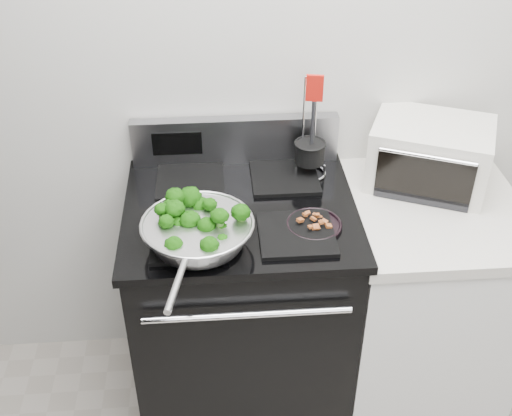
{
  "coord_description": "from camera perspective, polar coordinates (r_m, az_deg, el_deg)",
  "views": [
    {
      "loc": [
        -0.38,
        -0.36,
        2.2
      ],
      "look_at": [
        -0.25,
        1.36,
        0.98
      ],
      "focal_mm": 45.0,
      "sensor_mm": 36.0,
      "label": 1
    }
  ],
  "objects": [
    {
      "name": "broccoli_pile",
      "position": [
        1.97,
        -5.23,
        -1.57
      ],
      "size": [
        0.28,
        0.28,
        0.1
      ],
      "primitive_type": null,
      "color": "black",
      "rests_on": "skillet"
    },
    {
      "name": "back_wall",
      "position": [
        2.31,
        5.61,
        13.45
      ],
      "size": [
        4.0,
        0.02,
        2.7
      ],
      "primitive_type": "cube",
      "color": "beige",
      "rests_on": "ground"
    },
    {
      "name": "gas_range",
      "position": [
        2.47,
        -1.27,
        -8.7
      ],
      "size": [
        0.79,
        0.69,
        1.13
      ],
      "color": "black",
      "rests_on": "floor"
    },
    {
      "name": "bacon_plate",
      "position": [
        2.08,
        5.19,
        -1.27
      ],
      "size": [
        0.18,
        0.18,
        0.04
      ],
      "rotation": [
        0.0,
        0.0,
        0.33
      ],
      "color": "black",
      "rests_on": "gas_range"
    },
    {
      "name": "utensil_holder",
      "position": [
        2.32,
        4.77,
        4.48
      ],
      "size": [
        0.13,
        0.13,
        0.39
      ],
      "rotation": [
        0.0,
        0.0,
        -0.2
      ],
      "color": "silver",
      "rests_on": "gas_range"
    },
    {
      "name": "skillet",
      "position": [
        1.98,
        -5.21,
        -2.07
      ],
      "size": [
        0.35,
        0.56,
        0.08
      ],
      "rotation": [
        0.0,
        0.0,
        -0.21
      ],
      "color": "silver",
      "rests_on": "gas_range"
    },
    {
      "name": "counter",
      "position": [
        2.6,
        14.15,
        -8.13
      ],
      "size": [
        0.62,
        0.68,
        0.92
      ],
      "color": "white",
      "rests_on": "floor"
    },
    {
      "name": "toaster_oven",
      "position": [
        2.38,
        15.21,
        4.65
      ],
      "size": [
        0.49,
        0.45,
        0.23
      ],
      "rotation": [
        0.0,
        0.0,
        -0.41
      ],
      "color": "silver",
      "rests_on": "counter"
    }
  ]
}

